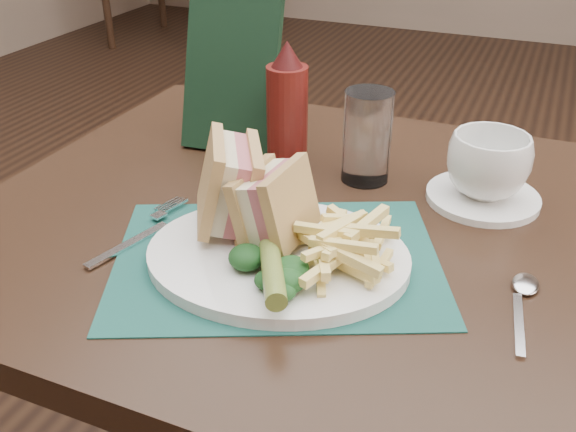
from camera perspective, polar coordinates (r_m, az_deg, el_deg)
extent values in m
plane|color=black|center=(1.68, 8.44, -14.32)|extent=(7.00, 7.00, 0.00)
plane|color=gray|center=(4.83, 19.98, 14.46)|extent=(6.00, 0.00, 6.00)
cube|color=#174941|center=(0.74, -0.98, -3.88)|extent=(0.45, 0.40, 0.00)
cylinder|color=olive|center=(0.66, -1.42, -4.68)|extent=(0.08, 0.12, 0.03)
cylinder|color=white|center=(0.90, 16.91, 1.61)|extent=(0.15, 0.15, 0.01)
imported|color=white|center=(0.88, 17.36, 4.32)|extent=(0.14, 0.14, 0.08)
cylinder|color=silver|center=(0.90, 7.04, 7.00)|extent=(0.07, 0.07, 0.13)
cube|color=black|center=(1.00, -5.07, 12.53)|extent=(0.15, 0.10, 0.23)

